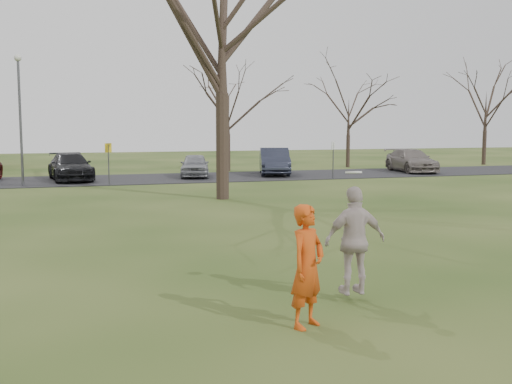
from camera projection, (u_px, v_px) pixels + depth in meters
ground at (331, 313)px, 9.53m from camera, size 120.00×120.00×0.00m
parking_strip at (143, 179)px, 33.27m from camera, size 62.00×6.50×0.04m
player_defender at (307, 266)px, 8.80m from camera, size 0.79×0.72×1.81m
car_3 at (70, 167)px, 32.25m from camera, size 2.57×5.13×1.43m
car_4 at (195, 165)px, 34.25m from camera, size 2.34×4.11×1.32m
car_5 at (274, 161)px, 35.89m from camera, size 2.90×5.05×1.57m
car_7 at (411, 161)px, 38.03m from camera, size 2.55×5.07×1.41m
catching_play at (355, 240)px, 10.06m from camera, size 1.07×0.47×2.08m
lamp_post at (20, 104)px, 28.70m from camera, size 0.34×0.34×6.27m
sign_yellow at (108, 156)px, 29.67m from camera, size 0.35×0.35×2.08m
sign_white at (333, 153)px, 33.20m from camera, size 0.35×0.35×2.08m
big_tree at (222, 21)px, 23.59m from camera, size 9.00×9.00×14.00m
small_tree_row at (201, 110)px, 38.94m from camera, size 55.00×5.90×8.50m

